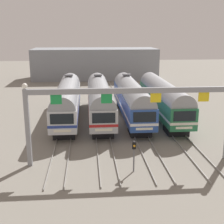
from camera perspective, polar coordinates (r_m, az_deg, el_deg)
The scene contains 9 objects.
ground_plane at distance 39.50m, azimuth 0.68°, elevation -1.22°, with size 160.00×160.00×0.00m, color gray.
track_bed at distance 55.96m, azimuth -0.96°, elevation 3.67°, with size 13.67×70.00×0.15m.
commuter_train_silver at distance 38.75m, azimuth -8.31°, elevation 2.41°, with size 2.88×18.06×5.05m.
commuter_train_stainless at distance 38.70m, azimuth -2.30°, elevation 2.54°, with size 2.88×18.06×5.05m.
commuter_train_blue at distance 39.08m, azimuth 3.65°, elevation 2.64°, with size 2.88×18.06×5.05m.
commuter_train_green at distance 39.86m, azimuth 9.44°, elevation 2.71°, with size 2.88×18.06×4.77m.
catenary_gantry at distance 25.23m, azimuth 3.59°, elevation 1.45°, with size 17.40×0.44×6.97m.
yard_signal_mast at distance 24.43m, azimuth 4.11°, elevation -7.12°, with size 0.28×0.35×2.59m.
maintenance_building at distance 73.21m, azimuth -3.18°, elevation 8.99°, with size 28.51×10.00×6.94m, color gray.
Camera 1 is at (-3.59, -37.78, 10.96)m, focal length 49.23 mm.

